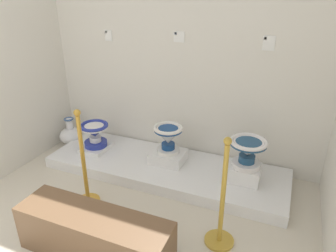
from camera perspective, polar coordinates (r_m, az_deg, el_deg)
name	(u,v)px	position (r m, az deg, el deg)	size (l,w,h in m)	color
wall_back	(182,35)	(3.58, 2.54, 16.44)	(3.55, 0.06, 3.02)	silver
display_platform	(165,168)	(3.64, -0.56, -7.78)	(2.76, 0.87, 0.13)	white
plinth_block_pale_glazed	(96,147)	(4.01, -13.09, -3.84)	(0.31, 0.37, 0.05)	white
antique_toilet_pale_glazed	(95,132)	(3.92, -13.38, -1.08)	(0.35, 0.35, 0.30)	#253398
plinth_block_leftmost	(168,156)	(3.62, 0.03, -5.63)	(0.39, 0.33, 0.13)	white
antique_toilet_leftmost	(168,136)	(3.50, 0.03, -1.81)	(0.34, 0.34, 0.32)	white
plinth_block_broad_patterned	(245,173)	(3.38, 14.02, -8.39)	(0.31, 0.29, 0.17)	white
antique_toilet_broad_patterned	(248,149)	(3.24, 14.51, -4.16)	(0.38, 0.38, 0.30)	white
info_placard_first	(108,35)	(3.97, -10.93, 16.12)	(0.10, 0.01, 0.13)	white
info_placard_second	(179,37)	(3.55, 2.04, 16.14)	(0.13, 0.01, 0.12)	white
info_placard_third	(269,43)	(3.34, 18.10, 14.34)	(0.12, 0.01, 0.15)	white
decorative_vase_companion	(71,135)	(4.44, -17.48, -1.58)	(0.31, 0.31, 0.40)	#3F5D8E
stanchion_post_near_left	(85,175)	(3.15, -15.05, -8.70)	(0.23, 0.23, 1.01)	gold
stanchion_post_near_right	(221,214)	(2.66, 9.81, -15.66)	(0.25, 0.25, 1.00)	#B78F31
museum_bench	(95,235)	(2.65, -13.40, -19.03)	(1.26, 0.36, 0.40)	brown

